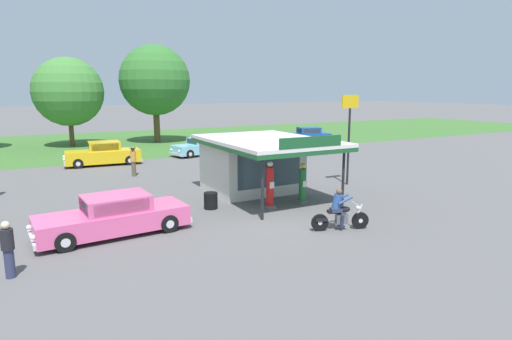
# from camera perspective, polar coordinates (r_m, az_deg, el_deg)

# --- Properties ---
(ground_plane) EXTENTS (300.00, 300.00, 0.00)m
(ground_plane) POSITION_cam_1_polar(r_m,az_deg,el_deg) (16.92, 2.65, -6.92)
(ground_plane) COLOR #5B5959
(grass_verge_strip) EXTENTS (120.00, 24.00, 0.01)m
(grass_verge_strip) POSITION_cam_1_polar(r_m,az_deg,el_deg) (44.87, -17.61, 3.60)
(grass_verge_strip) COLOR #3D6B2D
(grass_verge_strip) RESTS_ON ground
(service_station_kiosk) EXTENTS (5.00, 7.27, 3.28)m
(service_station_kiosk) POSITION_cam_1_polar(r_m,az_deg,el_deg) (21.46, -0.12, 1.35)
(service_station_kiosk) COLOR beige
(service_station_kiosk) RESTS_ON ground
(gas_pump_nearside) EXTENTS (0.44, 0.44, 2.10)m
(gas_pump_nearside) POSITION_cam_1_polar(r_m,az_deg,el_deg) (18.62, 1.89, -2.21)
(gas_pump_nearside) COLOR slate
(gas_pump_nearside) RESTS_ON ground
(gas_pump_offside) EXTENTS (0.44, 0.44, 1.86)m
(gas_pump_offside) POSITION_cam_1_polar(r_m,az_deg,el_deg) (19.56, 6.29, -1.99)
(gas_pump_offside) COLOR slate
(gas_pump_offside) RESTS_ON ground
(motorcycle_with_rider) EXTENTS (2.13, 0.93, 1.58)m
(motorcycle_with_rider) POSITION_cam_1_polar(r_m,az_deg,el_deg) (16.02, 11.17, -5.69)
(motorcycle_with_rider) COLOR black
(motorcycle_with_rider) RESTS_ON ground
(featured_classic_sedan) EXTENTS (5.50, 2.29, 1.44)m
(featured_classic_sedan) POSITION_cam_1_polar(r_m,az_deg,el_deg) (16.08, -18.61, -5.96)
(featured_classic_sedan) COLOR #E55993
(featured_classic_sedan) RESTS_ON ground
(parked_car_back_row_far_left) EXTENTS (5.22, 2.20, 1.63)m
(parked_car_back_row_far_left) POSITION_cam_1_polar(r_m,az_deg,el_deg) (31.39, -19.88, 2.00)
(parked_car_back_row_far_left) COLOR gold
(parked_car_back_row_far_left) RESTS_ON ground
(parked_car_back_row_centre) EXTENTS (5.05, 2.76, 1.41)m
(parked_car_back_row_centre) POSITION_cam_1_polar(r_m,az_deg,el_deg) (34.36, -7.42, 3.09)
(parked_car_back_row_centre) COLOR #7AC6D1
(parked_car_back_row_centre) RESTS_ON ground
(parked_car_back_row_centre_left) EXTENTS (5.37, 3.06, 1.51)m
(parked_car_back_row_centre_left) POSITION_cam_1_polar(r_m,az_deg,el_deg) (42.80, 6.72, 4.62)
(parked_car_back_row_centre_left) COLOR #19479E
(parked_car_back_row_centre_left) RESTS_ON ground
(parked_car_back_row_far_right) EXTENTS (5.51, 2.95, 1.49)m
(parked_car_back_row_far_right) POSITION_cam_1_polar(r_m,az_deg,el_deg) (35.84, 2.55, 3.54)
(parked_car_back_row_far_right) COLOR #19479E
(parked_car_back_row_far_right) RESTS_ON ground
(bystander_standing_back_lot) EXTENTS (0.39, 0.39, 1.76)m
(bystander_standing_back_lot) POSITION_cam_1_polar(r_m,az_deg,el_deg) (26.56, -16.19, 1.21)
(bystander_standing_back_lot) COLOR brown
(bystander_standing_back_lot) RESTS_ON ground
(bystander_leaning_by_kiosk) EXTENTS (0.34, 0.34, 1.53)m
(bystander_leaning_by_kiosk) POSITION_cam_1_polar(r_m,az_deg,el_deg) (26.89, 4.99, 1.38)
(bystander_leaning_by_kiosk) COLOR #2D3351
(bystander_leaning_by_kiosk) RESTS_ON ground
(bystander_chatting_near_pumps) EXTENTS (0.34, 0.34, 1.62)m
(bystander_chatting_near_pumps) POSITION_cam_1_polar(r_m,az_deg,el_deg) (13.59, -30.42, -9.07)
(bystander_chatting_near_pumps) COLOR #2D3351
(bystander_chatting_near_pumps) RESTS_ON ground
(tree_oak_left) EXTENTS (6.85, 6.85, 9.55)m
(tree_oak_left) POSITION_cam_1_polar(r_m,az_deg,el_deg) (43.56, -13.46, 11.65)
(tree_oak_left) COLOR brown
(tree_oak_left) RESTS_ON ground
(tree_oak_far_right) EXTENTS (6.24, 6.24, 8.14)m
(tree_oak_far_right) POSITION_cam_1_polar(r_m,az_deg,el_deg) (42.80, -23.96, 9.59)
(tree_oak_far_right) COLOR brown
(tree_oak_far_right) RESTS_ON ground
(roadside_pole_sign) EXTENTS (1.10, 0.12, 4.88)m
(roadside_pole_sign) POSITION_cam_1_polar(r_m,az_deg,el_deg) (23.48, 12.47, 6.04)
(roadside_pole_sign) COLOR black
(roadside_pole_sign) RESTS_ON ground
(spare_tire_stack) EXTENTS (0.60, 0.60, 0.72)m
(spare_tire_stack) POSITION_cam_1_polar(r_m,az_deg,el_deg) (18.69, -6.11, -4.12)
(spare_tire_stack) COLOR black
(spare_tire_stack) RESTS_ON ground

